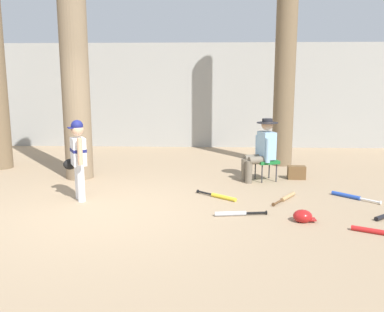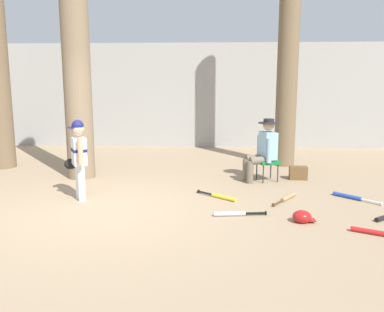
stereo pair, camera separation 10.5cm
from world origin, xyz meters
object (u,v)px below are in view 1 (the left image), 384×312
at_px(folding_stool, 266,162).
at_px(tree_behind_spectator, 286,52).
at_px(bat_blue_youth, 350,196).
at_px(tree_near_player, 74,61).
at_px(bat_wood_tan, 286,197).
at_px(bat_red_barrel, 377,232).
at_px(seated_spectator, 262,148).
at_px(batting_helmet_red, 303,216).
at_px(bat_yellow_trainer, 221,196).
at_px(young_ballplayer, 78,155).
at_px(handbag_beside_stool, 296,173).
at_px(bat_aluminum_silver, 235,213).

bearing_deg(folding_stool, tree_behind_spectator, 70.04).
bearing_deg(bat_blue_youth, tree_near_player, 165.67).
height_order(bat_wood_tan, bat_red_barrel, same).
bearing_deg(bat_red_barrel, seated_spectator, 112.24).
distance_m(bat_blue_youth, batting_helmet_red, 1.57).
xyz_separation_m(tree_behind_spectator, bat_wood_tan, (-0.39, -2.84, -2.49)).
bearing_deg(bat_yellow_trainer, bat_wood_tan, -0.64).
height_order(folding_stool, bat_blue_youth, folding_stool).
bearing_deg(tree_near_player, bat_wood_tan, -19.63).
bearing_deg(bat_wood_tan, bat_yellow_trainer, 179.36).
bearing_deg(young_ballplayer, folding_stool, 24.40).
distance_m(tree_near_player, bat_yellow_trainer, 3.82).
bearing_deg(bat_blue_youth, young_ballplayer, -176.38).
xyz_separation_m(handbag_beside_stool, bat_yellow_trainer, (-1.52, -1.42, -0.10)).
relative_size(folding_stool, bat_blue_youth, 0.80).
bearing_deg(bat_aluminum_silver, batting_helmet_red, -12.86).
relative_size(folding_stool, bat_red_barrel, 0.68).
relative_size(young_ballplayer, bat_blue_youth, 2.06).
relative_size(tree_near_player, bat_yellow_trainer, 8.14).
xyz_separation_m(tree_near_player, bat_wood_tan, (3.84, -1.37, -2.25)).
relative_size(young_ballplayer, seated_spectator, 1.09).
height_order(tree_near_player, bat_yellow_trainer, tree_near_player).
bearing_deg(tree_behind_spectator, bat_blue_youth, -76.24).
distance_m(seated_spectator, bat_red_barrel, 3.05).
distance_m(bat_wood_tan, bat_yellow_trainer, 1.07).
bearing_deg(young_ballplayer, handbag_beside_stool, 22.67).
bearing_deg(seated_spectator, handbag_beside_stool, 13.89).
bearing_deg(folding_stool, seated_spectator, -161.30).
distance_m(folding_stool, bat_blue_youth, 1.73).
bearing_deg(bat_yellow_trainer, seated_spectator, 57.01).
xyz_separation_m(seated_spectator, bat_red_barrel, (1.13, -2.76, -0.61)).
bearing_deg(bat_wood_tan, young_ballplayer, -177.25).
xyz_separation_m(bat_red_barrel, batting_helmet_red, (-0.83, 0.43, 0.04)).
xyz_separation_m(folding_stool, handbag_beside_stool, (0.62, 0.15, -0.23)).
bearing_deg(young_ballplayer, bat_aluminum_silver, -15.79).
bearing_deg(bat_blue_youth, seated_spectator, 139.31).
bearing_deg(bat_yellow_trainer, batting_helmet_red, -44.50).
bearing_deg(bat_blue_youth, bat_red_barrel, -96.78).
height_order(tree_near_player, batting_helmet_red, tree_near_player).
xyz_separation_m(bat_aluminum_silver, bat_yellow_trainer, (-0.18, 0.87, 0.00)).
bearing_deg(batting_helmet_red, folding_stool, 94.90).
bearing_deg(tree_behind_spectator, batting_helmet_red, -95.27).
relative_size(bat_blue_youth, bat_red_barrel, 0.85).
bearing_deg(bat_red_barrel, young_ballplayer, 162.37).
bearing_deg(bat_red_barrel, bat_aluminum_silver, 159.85).
height_order(young_ballplayer, bat_yellow_trainer, young_ballplayer).
height_order(bat_wood_tan, batting_helmet_red, batting_helmet_red).
bearing_deg(batting_helmet_red, bat_blue_youth, 49.21).
relative_size(tree_behind_spectator, bat_yellow_trainer, 8.65).
xyz_separation_m(young_ballplayer, batting_helmet_red, (3.40, -0.91, -0.67)).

